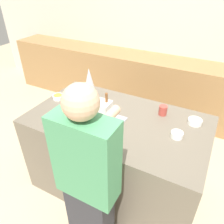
# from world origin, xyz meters

# --- Properties ---
(ground_plane) EXTENTS (12.00, 12.00, 0.00)m
(ground_plane) POSITION_xyz_m (0.00, 0.00, 0.00)
(ground_plane) COLOR #C6B28E
(wall_back) EXTENTS (8.00, 0.05, 2.60)m
(wall_back) POSITION_xyz_m (0.00, 2.08, 1.30)
(wall_back) COLOR beige
(wall_back) RESTS_ON ground_plane
(back_cabinet_block) EXTENTS (6.00, 0.60, 0.95)m
(back_cabinet_block) POSITION_xyz_m (0.00, 1.76, 0.48)
(back_cabinet_block) COLOR #9E7547
(back_cabinet_block) RESTS_ON ground_plane
(kitchen_island) EXTENTS (1.73, 1.00, 0.93)m
(kitchen_island) POSITION_xyz_m (0.00, 0.00, 0.46)
(kitchen_island) COLOR #6B6051
(kitchen_island) RESTS_ON ground_plane
(baking_tray) EXTENTS (0.40, 0.30, 0.01)m
(baking_tray) POSITION_xyz_m (-0.12, -0.10, 0.93)
(baking_tray) COLOR #9E9EA8
(baking_tray) RESTS_ON kitchen_island
(gingerbread_house) EXTENTS (0.17, 0.14, 0.29)m
(gingerbread_house) POSITION_xyz_m (-0.12, -0.10, 1.04)
(gingerbread_house) COLOR brown
(gingerbread_house) RESTS_ON baking_tray
(decorative_tree) EXTENTS (0.17, 0.17, 0.35)m
(decorative_tree) POSITION_xyz_m (-0.46, 0.23, 1.10)
(decorative_tree) COLOR silver
(decorative_tree) RESTS_ON kitchen_island
(candy_bowl_near_tray_right) EXTENTS (0.10, 0.10, 0.05)m
(candy_bowl_near_tray_right) POSITION_xyz_m (0.57, -0.01, 0.96)
(candy_bowl_near_tray_right) COLOR white
(candy_bowl_near_tray_right) RESTS_ON kitchen_island
(candy_bowl_center_rear) EXTENTS (0.12, 0.12, 0.05)m
(candy_bowl_center_rear) POSITION_xyz_m (-0.76, 0.04, 0.95)
(candy_bowl_center_rear) COLOR white
(candy_bowl_center_rear) RESTS_ON kitchen_island
(candy_bowl_behind_tray) EXTENTS (0.13, 0.13, 0.05)m
(candy_bowl_behind_tray) POSITION_xyz_m (0.67, 0.27, 0.95)
(candy_bowl_behind_tray) COLOR white
(candy_bowl_behind_tray) RESTS_ON kitchen_island
(candy_bowl_near_tray_left) EXTENTS (0.10, 0.10, 0.04)m
(candy_bowl_near_tray_left) POSITION_xyz_m (-0.66, 0.43, 0.95)
(candy_bowl_near_tray_left) COLOR silver
(candy_bowl_near_tray_left) RESTS_ON kitchen_island
(cookbook) EXTENTS (0.16, 0.17, 0.02)m
(cookbook) POSITION_xyz_m (-0.70, 0.24, 0.94)
(cookbook) COLOR #3F598C
(cookbook) RESTS_ON kitchen_island
(mug) EXTENTS (0.08, 0.08, 0.10)m
(mug) POSITION_xyz_m (0.36, 0.28, 0.98)
(mug) COLOR #B24238
(mug) RESTS_ON kitchen_island
(person) EXTENTS (0.43, 0.54, 1.64)m
(person) POSITION_xyz_m (0.14, -0.73, 0.85)
(person) COLOR #333338
(person) RESTS_ON ground_plane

